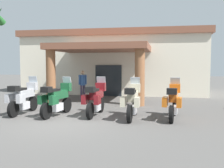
% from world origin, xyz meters
% --- Properties ---
extents(ground_plane, '(80.00, 80.00, 0.00)m').
position_xyz_m(ground_plane, '(0.00, 0.00, 0.00)').
color(ground_plane, '#514F4C').
extents(motel_building, '(13.60, 10.47, 4.58)m').
position_xyz_m(motel_building, '(-0.01, 11.25, 2.32)').
color(motel_building, silver).
rests_on(motel_building, ground_plane).
extents(motorcycle_silver, '(0.71, 2.21, 1.61)m').
position_xyz_m(motorcycle_silver, '(-2.29, 1.34, 0.70)').
color(motorcycle_silver, black).
rests_on(motorcycle_silver, ground_plane).
extents(motorcycle_green, '(0.84, 2.20, 1.61)m').
position_xyz_m(motorcycle_green, '(-0.71, 1.23, 0.70)').
color(motorcycle_green, black).
rests_on(motorcycle_green, ground_plane).
extents(motorcycle_maroon, '(0.72, 2.21, 1.61)m').
position_xyz_m(motorcycle_maroon, '(0.88, 1.59, 0.70)').
color(motorcycle_maroon, black).
rests_on(motorcycle_maroon, ground_plane).
extents(motorcycle_cream, '(0.71, 2.21, 1.61)m').
position_xyz_m(motorcycle_cream, '(2.47, 1.27, 0.70)').
color(motorcycle_cream, black).
rests_on(motorcycle_cream, ground_plane).
extents(motorcycle_orange, '(0.76, 2.21, 1.61)m').
position_xyz_m(motorcycle_orange, '(4.05, 1.51, 0.70)').
color(motorcycle_orange, black).
rests_on(motorcycle_orange, ground_plane).
extents(pedestrian, '(0.41, 0.39, 1.77)m').
position_xyz_m(pedestrian, '(-1.14, 6.20, 1.03)').
color(pedestrian, '#3F334C').
rests_on(pedestrian, ground_plane).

